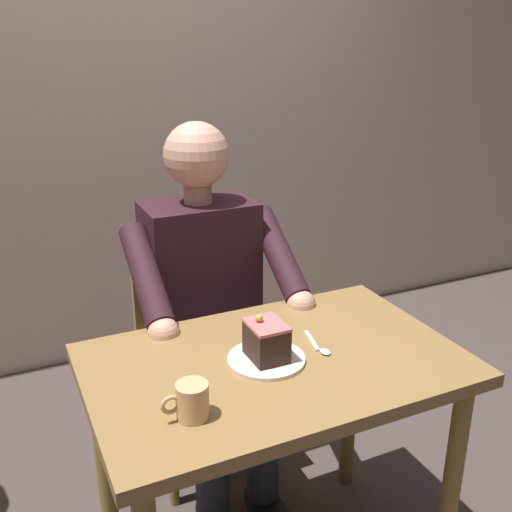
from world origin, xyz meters
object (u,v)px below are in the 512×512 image
object	(u,v)px
coffee_cup	(191,400)
dessert_spoon	(319,347)
chair	(194,335)
seated_person	(209,311)
cake_slice	(266,340)
dining_table	(275,395)

from	to	relation	value
coffee_cup	dessert_spoon	world-z (taller)	coffee_cup
chair	dessert_spoon	size ratio (longest dim) A/B	6.22
coffee_cup	dessert_spoon	size ratio (longest dim) A/B	0.75
seated_person	cake_slice	xyz separation A→B (m)	(0.03, 0.48, 0.13)
chair	coffee_cup	world-z (taller)	chair
cake_slice	chair	bearing A→B (deg)	-92.22
dining_table	cake_slice	size ratio (longest dim) A/B	8.19
chair	dessert_spoon	distance (m)	0.71
dessert_spoon	coffee_cup	bearing A→B (deg)	19.80
coffee_cup	seated_person	bearing A→B (deg)	-113.70
cake_slice	coffee_cup	xyz separation A→B (m)	(0.25, 0.15, -0.02)
chair	dessert_spoon	bearing A→B (deg)	101.36
chair	seated_person	world-z (taller)	seated_person
chair	seated_person	distance (m)	0.24
chair	coffee_cup	distance (m)	0.89
dessert_spoon	chair	bearing A→B (deg)	-78.64
seated_person	coffee_cup	xyz separation A→B (m)	(0.28, 0.63, 0.12)
cake_slice	coffee_cup	bearing A→B (deg)	30.25
dining_table	chair	bearing A→B (deg)	-90.00
dining_table	chair	distance (m)	0.67
chair	cake_slice	world-z (taller)	chair
dining_table	chair	size ratio (longest dim) A/B	1.08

